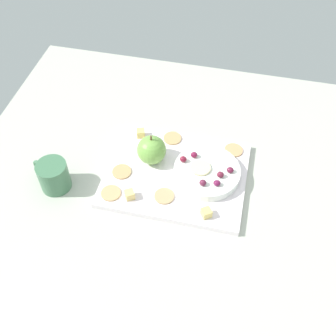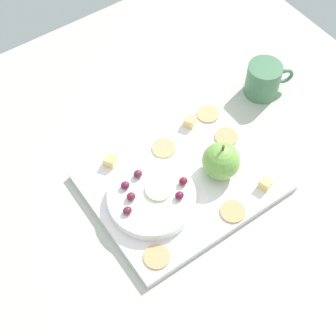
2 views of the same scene
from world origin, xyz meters
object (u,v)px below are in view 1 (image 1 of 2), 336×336
at_px(cup, 53,176).
at_px(grape_2, 220,175).
at_px(cheese_cube_2, 141,133).
at_px(cracker_3, 111,193).
at_px(platter, 176,174).
at_px(apple_whole, 152,150).
at_px(grape_1, 230,170).
at_px(cheese_cube_0, 130,195).
at_px(grape_3, 217,184).
at_px(grape_4, 194,155).
at_px(cracker_0, 164,196).
at_px(cracker_1, 172,138).
at_px(cheese_cube_1, 206,213).
at_px(serving_dish, 207,172).
at_px(apple_slice_0, 200,168).
at_px(cracker_2, 122,172).
at_px(grape_5, 203,183).
at_px(grape_0, 183,159).
at_px(cracker_4, 234,150).

bearing_deg(cup, grape_2, 12.20).
xyz_separation_m(cheese_cube_2, grape_2, (0.23, -0.11, 0.02)).
distance_m(cracker_3, cup, 0.15).
distance_m(platter, cheese_cube_2, 0.16).
bearing_deg(apple_whole, grape_1, -4.43).
distance_m(cheese_cube_0, cracker_3, 0.05).
distance_m(platter, grape_3, 0.12).
bearing_deg(grape_4, apple_whole, -173.09).
bearing_deg(cracker_0, cracker_1, 96.63).
xyz_separation_m(cracker_3, cup, (-0.14, 0.01, 0.02)).
distance_m(cheese_cube_2, grape_2, 0.25).
height_order(cracker_0, grape_3, grape_3).
height_order(cheese_cube_1, grape_1, grape_1).
bearing_deg(apple_whole, grape_2, -11.32).
bearing_deg(serving_dish, grape_3, -56.72).
bearing_deg(apple_slice_0, platter, -173.73).
bearing_deg(cracker_2, cheese_cube_2, 84.19).
relative_size(cracker_2, grape_5, 2.82).
relative_size(apple_whole, cracker_3, 1.55).
bearing_deg(cracker_2, cheese_cube_1, -19.48).
bearing_deg(cheese_cube_1, platter, 130.86).
height_order(grape_3, cup, cup).
bearing_deg(cheese_cube_2, cracker_0, -59.55).
height_order(grape_0, grape_1, grape_0).
bearing_deg(cracker_2, platter, 12.49).
xyz_separation_m(cheese_cube_1, cup, (-0.38, 0.02, 0.01)).
relative_size(cracker_3, cup, 0.47).
distance_m(cheese_cube_1, grape_4, 0.16).
distance_m(serving_dish, cracker_4, 0.11).
distance_m(cheese_cube_0, grape_4, 0.19).
relative_size(apple_whole, cup, 0.72).
relative_size(cheese_cube_1, apple_slice_0, 0.42).
bearing_deg(cracker_0, cup, -177.03).
bearing_deg(cracker_2, cup, -157.22).
distance_m(cracker_1, cracker_4, 0.16).
height_order(serving_dish, grape_3, grape_3).
bearing_deg(grape_2, cheese_cube_0, -155.61).
bearing_deg(grape_4, cheese_cube_1, -69.17).
bearing_deg(cracker_2, apple_slice_0, 10.58).
height_order(cracker_4, grape_1, grape_1).
relative_size(platter, grape_1, 20.65).
xyz_separation_m(cheese_cube_1, cracker_2, (-0.23, 0.08, -0.01)).
relative_size(apple_whole, apple_slice_0, 1.49).
relative_size(serving_dish, cracker_4, 3.45).
bearing_deg(grape_3, cracker_4, 79.98).
relative_size(apple_whole, cheese_cube_2, 3.51).
bearing_deg(grape_5, cheese_cube_1, -72.91).
relative_size(cracker_4, cup, 0.47).
distance_m(cracker_2, grape_1, 0.27).
distance_m(serving_dish, cracker_0, 0.12).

